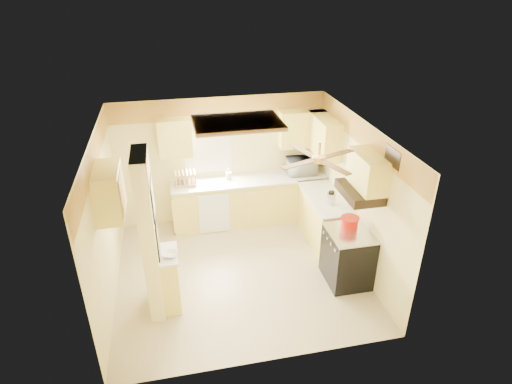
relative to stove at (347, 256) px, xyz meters
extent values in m
plane|color=tan|center=(-1.67, 0.55, -0.46)|extent=(4.00, 4.00, 0.00)
plane|color=white|center=(-1.67, 0.55, 2.04)|extent=(4.00, 4.00, 0.00)
plane|color=#E8D88D|center=(-1.67, 2.45, 0.79)|extent=(4.00, 0.00, 4.00)
plane|color=#E8D88D|center=(-1.67, -1.35, 0.79)|extent=(4.00, 0.00, 4.00)
plane|color=#E8D88D|center=(-3.67, 0.55, 0.79)|extent=(0.00, 3.80, 3.80)
plane|color=#E8D88D|center=(0.33, 0.55, 0.79)|extent=(0.00, 3.80, 3.80)
cube|color=#FFC54B|center=(-1.67, 2.43, 1.84)|extent=(4.00, 0.02, 0.40)
cube|color=#E8D88D|center=(-3.02, 0.00, 0.79)|extent=(0.20, 0.70, 2.50)
cube|color=#FFEB62|center=(-2.80, 0.00, -0.01)|extent=(0.25, 0.55, 0.90)
cube|color=silver|center=(-2.80, 0.00, 0.46)|extent=(0.28, 0.58, 0.04)
cube|color=#FFEB62|center=(-1.17, 2.15, -0.01)|extent=(3.00, 0.60, 0.90)
cube|color=#FFEB62|center=(0.03, 1.15, -0.01)|extent=(0.60, 1.40, 0.90)
cube|color=silver|center=(-1.17, 2.14, 0.46)|extent=(3.04, 0.64, 0.04)
cube|color=silver|center=(0.02, 1.15, 0.46)|extent=(0.64, 1.44, 0.04)
cube|color=white|center=(-1.92, 1.84, -0.03)|extent=(0.58, 0.02, 0.80)
cube|color=white|center=(-1.92, 2.44, 1.09)|extent=(0.92, 0.02, 1.02)
cube|color=white|center=(-1.92, 2.44, 1.09)|extent=(0.80, 0.02, 0.90)
cube|color=#FFEB62|center=(-2.52, 2.27, 1.39)|extent=(0.60, 0.35, 0.70)
cube|color=#FFEB62|center=(-0.12, 2.27, 1.39)|extent=(0.90, 0.35, 0.70)
cube|color=#FFEB62|center=(0.16, 1.80, 1.39)|extent=(0.35, 1.00, 0.70)
cube|color=#FFEB62|center=(-3.49, 0.30, 1.39)|extent=(0.35, 0.75, 0.70)
cube|color=#FFEB62|center=(0.16, 0.00, 1.49)|extent=(0.35, 0.76, 0.52)
cube|color=black|center=(0.00, 0.00, -0.01)|extent=(0.65, 0.76, 0.90)
cube|color=silver|center=(0.00, 0.00, 0.44)|extent=(0.66, 0.77, 0.02)
cylinder|color=silver|center=(-0.33, -0.25, 0.34)|extent=(0.03, 0.05, 0.05)
cylinder|color=silver|center=(-0.33, -0.08, 0.34)|extent=(0.03, 0.05, 0.05)
cylinder|color=silver|center=(-0.33, 0.08, 0.34)|extent=(0.03, 0.05, 0.05)
cylinder|color=silver|center=(-0.33, 0.25, 0.34)|extent=(0.03, 0.05, 0.05)
cube|color=black|center=(0.07, 0.00, 1.16)|extent=(0.50, 0.76, 0.14)
cube|color=black|center=(-2.91, 0.00, 1.39)|extent=(0.02, 0.42, 0.57)
cube|color=white|center=(-2.90, 0.00, 1.39)|extent=(0.01, 0.37, 0.52)
cube|color=black|center=(-2.91, 0.00, 0.74)|extent=(0.02, 0.42, 0.57)
cube|color=yellow|center=(-2.90, 0.00, 0.74)|extent=(0.01, 0.37, 0.52)
cube|color=brown|center=(-1.57, 1.05, 2.00)|extent=(1.35, 0.95, 0.06)
cube|color=white|center=(-1.57, 1.05, 1.97)|extent=(1.15, 0.75, 0.02)
cylinder|color=gold|center=(-0.67, -0.15, 1.96)|extent=(0.04, 0.04, 0.16)
cylinder|color=gold|center=(-0.67, -0.15, 1.82)|extent=(0.18, 0.18, 0.08)
cube|color=brown|center=(-0.37, -0.04, 1.82)|extent=(0.55, 0.28, 0.01)
cube|color=brown|center=(-0.78, 0.15, 1.82)|extent=(0.28, 0.55, 0.01)
cube|color=brown|center=(-0.97, -0.26, 1.82)|extent=(0.55, 0.28, 0.01)
cube|color=brown|center=(-0.56, -0.45, 1.82)|extent=(0.28, 0.55, 0.01)
cube|color=black|center=(0.31, -0.35, 1.84)|extent=(0.02, 0.40, 0.25)
imported|color=white|center=(-0.12, 2.19, 0.64)|extent=(0.60, 0.42, 0.32)
imported|color=white|center=(-2.76, -0.07, 0.51)|extent=(0.27, 0.27, 0.05)
cylinder|color=#AE1207|center=(0.03, 0.13, 0.54)|extent=(0.27, 0.27, 0.17)
cylinder|color=#AE1207|center=(0.03, 0.13, 0.64)|extent=(0.29, 0.29, 0.02)
cylinder|color=silver|center=(0.01, 0.89, 0.58)|extent=(0.15, 0.15, 0.21)
cylinder|color=black|center=(0.01, 0.89, 0.70)|extent=(0.10, 0.10, 0.03)
cube|color=tan|center=(-2.40, 2.19, 0.50)|extent=(0.44, 0.35, 0.04)
cube|color=tan|center=(-2.57, 2.19, 0.60)|extent=(0.02, 0.28, 0.24)
cube|color=tan|center=(-2.50, 2.19, 0.60)|extent=(0.02, 0.28, 0.24)
cube|color=tan|center=(-2.43, 2.19, 0.60)|extent=(0.02, 0.28, 0.24)
cube|color=tan|center=(-2.36, 2.19, 0.60)|extent=(0.02, 0.28, 0.24)
cube|color=tan|center=(-2.29, 2.19, 0.60)|extent=(0.02, 0.28, 0.24)
cube|color=tan|center=(-2.22, 2.19, 0.60)|extent=(0.02, 0.28, 0.24)
cylinder|color=white|center=(-2.50, 2.19, 0.60)|extent=(0.02, 0.24, 0.24)
cylinder|color=white|center=(-2.36, 2.19, 0.60)|extent=(0.02, 0.24, 0.24)
cylinder|color=white|center=(-1.57, 2.24, 0.55)|extent=(0.11, 0.11, 0.14)
cylinder|color=tan|center=(-1.55, 2.24, 0.59)|extent=(0.01, 0.01, 0.22)
cylinder|color=tan|center=(-1.57, 2.26, 0.59)|extent=(0.01, 0.01, 0.22)
cylinder|color=tan|center=(-1.59, 2.24, 0.59)|extent=(0.01, 0.01, 0.22)
cylinder|color=tan|center=(-1.57, 2.22, 0.59)|extent=(0.01, 0.01, 0.22)
camera|label=1|loc=(-2.60, -5.17, 4.09)|focal=30.00mm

